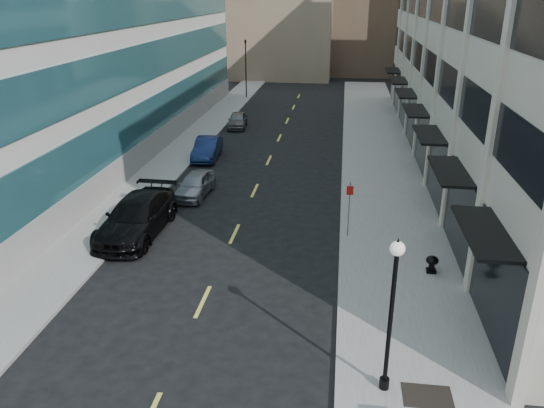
% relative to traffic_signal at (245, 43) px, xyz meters
% --- Properties ---
extents(sidewalk_right, '(5.00, 80.00, 0.15)m').
position_rel_traffic_signal_xyz_m(sidewalk_right, '(13.00, -28.00, -5.64)').
color(sidewalk_right, gray).
rests_on(sidewalk_right, ground).
extents(sidewalk_left, '(3.00, 80.00, 0.15)m').
position_rel_traffic_signal_xyz_m(sidewalk_left, '(-1.00, -28.00, -5.64)').
color(sidewalk_left, gray).
rests_on(sidewalk_left, ground).
extents(building_left, '(16.14, 46.00, 20.00)m').
position_rel_traffic_signal_xyz_m(building_left, '(-10.45, -21.00, 4.27)').
color(building_left, beige).
rests_on(building_left, ground).
extents(grate_far, '(1.40, 1.00, 0.01)m').
position_rel_traffic_signal_xyz_m(grate_far, '(13.10, -44.20, -5.56)').
color(grate_far, black).
rests_on(grate_far, sidewalk_right).
extents(road_centerline, '(0.15, 68.20, 0.01)m').
position_rel_traffic_signal_xyz_m(road_centerline, '(5.50, -31.00, -5.71)').
color(road_centerline, '#D8CC4C').
rests_on(road_centerline, ground).
extents(traffic_signal, '(0.66, 0.66, 6.98)m').
position_rel_traffic_signal_xyz_m(traffic_signal, '(0.00, 0.00, 0.00)').
color(traffic_signal, black).
rests_on(traffic_signal, ground).
extents(car_black_pickup, '(2.64, 6.17, 1.77)m').
position_rel_traffic_signal_xyz_m(car_black_pickup, '(0.95, -34.60, -4.83)').
color(car_black_pickup, black).
rests_on(car_black_pickup, ground).
extents(car_silver_sedan, '(1.80, 3.98, 1.32)m').
position_rel_traffic_signal_xyz_m(car_silver_sedan, '(2.30, -29.25, -5.06)').
color(car_silver_sedan, gray).
rests_on(car_silver_sedan, ground).
extents(car_blue_sedan, '(1.75, 4.41, 1.43)m').
position_rel_traffic_signal_xyz_m(car_blue_sedan, '(1.23, -22.11, -5.00)').
color(car_blue_sedan, '#132148').
rests_on(car_blue_sedan, ground).
extents(car_grey_sedan, '(1.84, 3.88, 1.28)m').
position_rel_traffic_signal_xyz_m(car_grey_sedan, '(1.55, -13.00, -5.08)').
color(car_grey_sedan, slate).
rests_on(car_grey_sedan, ground).
extents(lamppost, '(0.40, 0.40, 4.79)m').
position_rel_traffic_signal_xyz_m(lamppost, '(11.90, -44.00, -2.75)').
color(lamppost, black).
rests_on(lamppost, sidewalk_right).
extents(sign_post, '(0.31, 0.07, 2.64)m').
position_rel_traffic_signal_xyz_m(sign_post, '(10.85, -33.80, -3.89)').
color(sign_post, slate).
rests_on(sign_post, sidewalk_right).
extents(urn_planter, '(0.51, 0.51, 0.71)m').
position_rel_traffic_signal_xyz_m(urn_planter, '(14.23, -36.84, -5.14)').
color(urn_planter, black).
rests_on(urn_planter, sidewalk_right).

